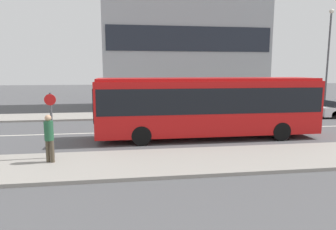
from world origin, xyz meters
name	(u,v)px	position (x,y,z in m)	size (l,w,h in m)	color
ground_plane	(131,132)	(0.00, 0.00, 0.00)	(120.00, 120.00, 0.00)	#4F4F51
sidewalk_near	(134,163)	(0.00, -6.25, 0.07)	(44.00, 3.50, 0.13)	gray
sidewalk_far	(129,115)	(0.00, 6.25, 0.07)	(44.00, 3.50, 0.13)	gray
lane_centerline	(131,132)	(0.00, 0.00, 0.00)	(41.80, 0.16, 0.01)	silver
city_bus	(208,104)	(4.05, -2.08, 1.85)	(11.69, 2.63, 3.21)	red
parked_car_0	(283,110)	(11.41, 3.35, 0.67)	(4.62, 1.72, 1.43)	#4C5156
pedestrian_near_stop	(49,135)	(-3.18, -5.83, 1.18)	(0.34, 0.34, 1.83)	#4C4233
bus_stop_sign	(51,120)	(-3.19, -5.28, 1.66)	(0.44, 0.12, 2.62)	#4C4C51
street_lamp	(328,52)	(15.96, 4.92, 5.05)	(0.36, 0.36, 8.25)	#4C4C51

